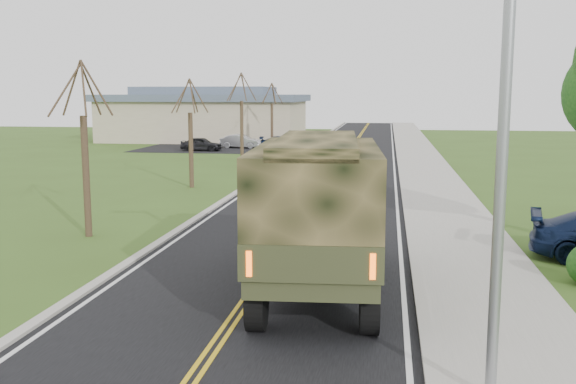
# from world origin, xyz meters

# --- Properties ---
(ground) EXTENTS (160.00, 160.00, 0.00)m
(ground) POSITION_xyz_m (0.00, 0.00, 0.00)
(ground) COLOR #37511B
(ground) RESTS_ON ground
(road) EXTENTS (8.00, 120.00, 0.01)m
(road) POSITION_xyz_m (0.00, 40.00, 0.01)
(road) COLOR black
(road) RESTS_ON ground
(curb_right) EXTENTS (0.30, 120.00, 0.12)m
(curb_right) POSITION_xyz_m (4.15, 40.00, 0.06)
(curb_right) COLOR #9E998E
(curb_right) RESTS_ON ground
(sidewalk_right) EXTENTS (3.20, 120.00, 0.10)m
(sidewalk_right) POSITION_xyz_m (5.90, 40.00, 0.05)
(sidewalk_right) COLOR #9E998E
(sidewalk_right) RESTS_ON ground
(curb_left) EXTENTS (0.30, 120.00, 0.10)m
(curb_left) POSITION_xyz_m (-4.15, 40.00, 0.05)
(curb_left) COLOR #9E998E
(curb_left) RESTS_ON ground
(street_light) EXTENTS (1.65, 0.22, 8.00)m
(street_light) POSITION_xyz_m (4.90, -0.50, 4.43)
(street_light) COLOR gray
(street_light) RESTS_ON ground
(bare_tree_a) EXTENTS (1.93, 2.26, 6.08)m
(bare_tree_a) POSITION_xyz_m (-7.00, 10.00, 2.63)
(bare_tree_a) COLOR #38281C
(bare_tree_a) RESTS_ON ground
(bare_tree_b) EXTENTS (1.83, 2.14, 5.73)m
(bare_tree_b) POSITION_xyz_m (-7.00, 22.00, 2.48)
(bare_tree_b) COLOR #38281C
(bare_tree_b) RESTS_ON ground
(bare_tree_c) EXTENTS (2.04, 2.39, 6.42)m
(bare_tree_c) POSITION_xyz_m (-7.00, 34.00, 2.78)
(bare_tree_c) COLOR #38281C
(bare_tree_c) RESTS_ON ground
(bare_tree_d) EXTENTS (1.88, 2.20, 5.91)m
(bare_tree_d) POSITION_xyz_m (-7.00, 46.00, 2.55)
(bare_tree_d) COLOR #38281C
(bare_tree_d) RESTS_ON ground
(commercial_building) EXTENTS (25.50, 21.50, 5.65)m
(commercial_building) POSITION_xyz_m (-15.98, 55.97, 2.69)
(commercial_building) COLOR tan
(commercial_building) RESTS_ON ground
(military_truck) EXTENTS (3.28, 8.06, 3.93)m
(military_truck) POSITION_xyz_m (1.62, 4.80, 2.25)
(military_truck) COLOR black
(military_truck) RESTS_ON ground
(suv_champagne) EXTENTS (2.27, 4.54, 1.24)m
(suv_champagne) POSITION_xyz_m (-0.80, 16.50, 0.62)
(suv_champagne) COLOR #978655
(suv_champagne) RESTS_ON ground
(sedan_silver) EXTENTS (1.85, 4.39, 1.41)m
(sedan_silver) POSITION_xyz_m (-0.80, 32.64, 0.70)
(sedan_silver) COLOR silver
(sedan_silver) RESTS_ON ground
(lot_car_dark) EXTENTS (3.60, 1.50, 1.22)m
(lot_car_dark) POSITION_xyz_m (-12.77, 43.33, 0.61)
(lot_car_dark) COLOR black
(lot_car_dark) RESTS_ON ground
(lot_car_silver) EXTENTS (3.95, 1.78, 1.26)m
(lot_car_silver) POSITION_xyz_m (-9.99, 46.72, 0.63)
(lot_car_silver) COLOR #ACABB0
(lot_car_silver) RESTS_ON ground
(lot_car_navy) EXTENTS (4.58, 2.34, 1.27)m
(lot_car_navy) POSITION_xyz_m (-5.56, 44.40, 0.64)
(lot_car_navy) COLOR #0F1C37
(lot_car_navy) RESTS_ON ground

